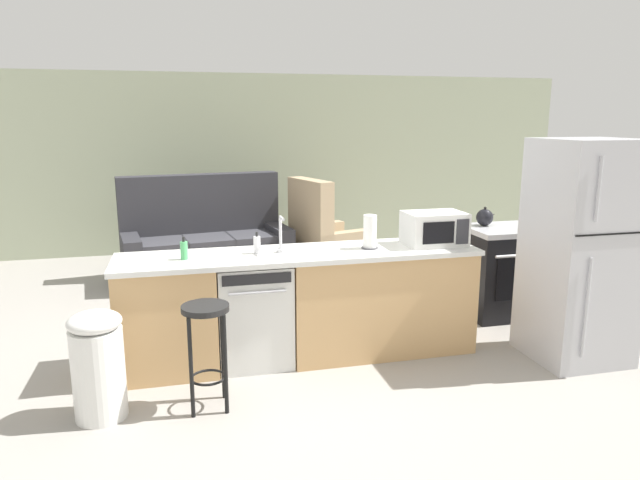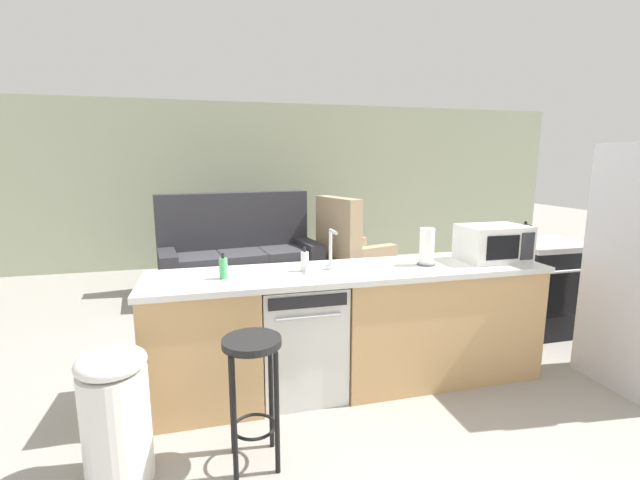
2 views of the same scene
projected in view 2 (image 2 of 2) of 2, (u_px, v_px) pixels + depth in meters
ground_plane at (332, 385)px, 3.24m from camera, size 24.00×24.00×0.00m
wall_back at (280, 185)px, 7.08m from camera, size 10.00×0.06×2.60m
kitchen_counter at (363, 330)px, 3.23m from camera, size 2.94×0.66×0.90m
dishwasher at (300, 336)px, 3.11m from camera, size 0.58×0.61×0.84m
stove_range at (544, 286)px, 4.26m from camera, size 0.76×0.68×0.90m
microwave at (493, 243)px, 3.38m from camera, size 0.50×0.37×0.28m
sink_faucet at (331, 252)px, 3.07m from camera, size 0.07×0.18×0.30m
paper_towel_roll at (427, 247)px, 3.22m from camera, size 0.14×0.14×0.28m
soap_bottle at (305, 261)px, 3.05m from camera, size 0.06×0.06×0.18m
dish_soap_bottle at (223, 268)px, 2.85m from camera, size 0.06×0.06×0.18m
kettle at (525, 232)px, 4.24m from camera, size 0.21×0.17×0.19m
bar_stool at (253, 374)px, 2.32m from camera, size 0.32×0.32×0.74m
trash_bin at (116, 415)px, 2.22m from camera, size 0.35×0.35×0.74m
couch at (239, 260)px, 5.63m from camera, size 2.11×1.19×1.27m
armchair at (350, 258)px, 5.99m from camera, size 1.01×1.05×1.20m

